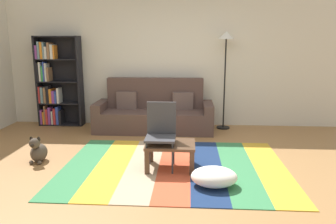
% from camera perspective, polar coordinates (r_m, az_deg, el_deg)
% --- Properties ---
extents(ground_plane, '(14.00, 14.00, 0.00)m').
position_cam_1_polar(ground_plane, '(4.56, -1.29, -9.85)').
color(ground_plane, '#9E7042').
extents(back_wall, '(6.80, 0.10, 2.70)m').
position_cam_1_polar(back_wall, '(6.78, 0.55, 9.13)').
color(back_wall, silver).
rests_on(back_wall, ground_plane).
extents(rug, '(3.07, 2.29, 0.01)m').
position_cam_1_polar(rug, '(4.63, 1.15, -9.42)').
color(rug, '#387F4C').
rests_on(rug, ground_plane).
extents(couch, '(2.26, 0.80, 1.00)m').
position_cam_1_polar(couch, '(6.42, -2.39, -0.20)').
color(couch, '#4C3833').
rests_on(couch, ground_plane).
extents(bookshelf, '(0.90, 0.28, 1.82)m').
position_cam_1_polar(bookshelf, '(7.12, -19.09, 4.65)').
color(bookshelf, black).
rests_on(bookshelf, ground_plane).
extents(coffee_table, '(0.66, 0.52, 0.35)m').
position_cam_1_polar(coffee_table, '(4.48, 0.42, -6.21)').
color(coffee_table, '#513826').
rests_on(coffee_table, rug).
extents(pouf, '(0.56, 0.44, 0.23)m').
position_cam_1_polar(pouf, '(4.04, 7.99, -11.05)').
color(pouf, white).
rests_on(pouf, rug).
extents(dog, '(0.22, 0.35, 0.40)m').
position_cam_1_polar(dog, '(5.12, -21.59, -6.33)').
color(dog, '#473D33').
rests_on(dog, ground_plane).
extents(standing_lamp, '(0.32, 0.32, 1.89)m').
position_cam_1_polar(standing_lamp, '(6.49, 10.00, 10.83)').
color(standing_lamp, black).
rests_on(standing_lamp, ground_plane).
extents(tv_remote, '(0.11, 0.15, 0.02)m').
position_cam_1_polar(tv_remote, '(4.49, -0.30, -5.17)').
color(tv_remote, black).
rests_on(tv_remote, coffee_table).
extents(folding_chair, '(0.40, 0.40, 0.90)m').
position_cam_1_polar(folding_chair, '(4.47, -1.22, -3.07)').
color(folding_chair, '#38383D').
rests_on(folding_chair, ground_plane).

